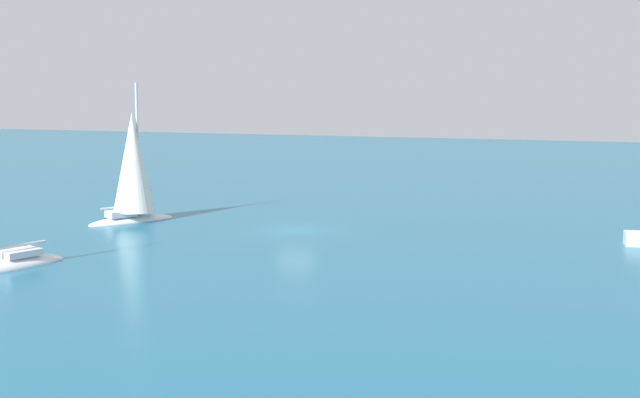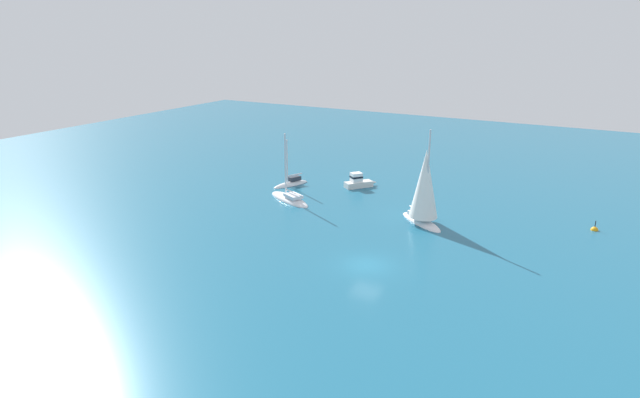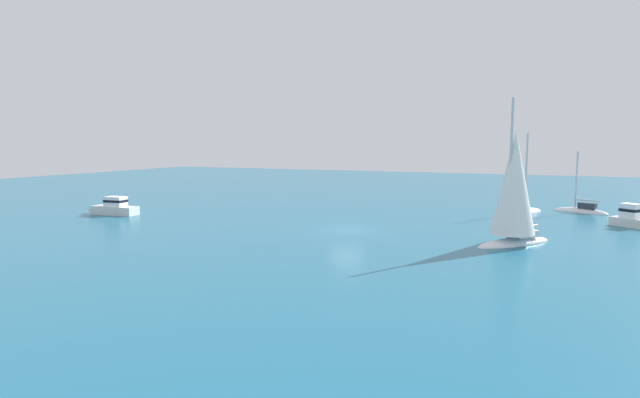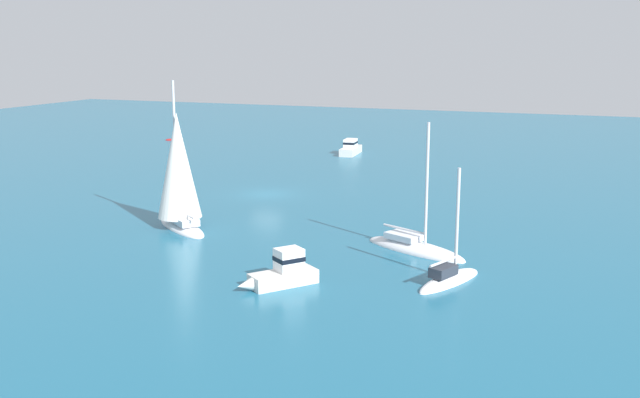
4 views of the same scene
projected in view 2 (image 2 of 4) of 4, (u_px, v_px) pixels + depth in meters
The scene contains 6 objects.
ground_plane at pixel (367, 265), 46.10m from camera, with size 160.87×160.87×0.00m, color #1E607F.
launch at pixel (359, 182), 68.38m from camera, with size 4.09×3.49×1.91m.
sailboat at pixel (424, 190), 54.91m from camera, with size 5.41×6.27×10.29m.
sloop at pixel (291, 184), 69.34m from camera, with size 5.26×3.03×6.54m.
sloop_1 at pixel (290, 199), 63.38m from camera, with size 4.89×7.41×8.35m.
channel_buoy at pixel (594, 230), 54.04m from camera, with size 0.72×0.72×1.35m.
Camera 2 is at (38.71, 17.21, 19.45)m, focal length 30.31 mm.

